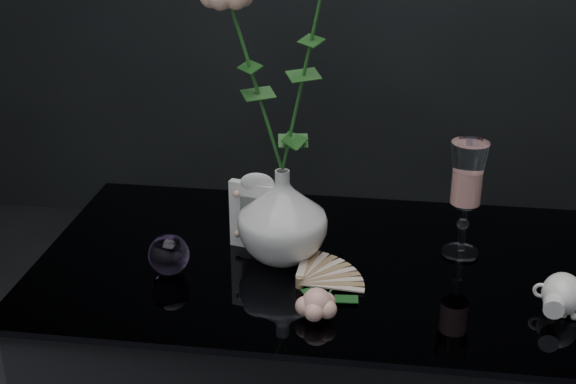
% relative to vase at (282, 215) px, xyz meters
% --- Properties ---
extents(vase, '(0.18, 0.18, 0.17)m').
position_rel_vase_xyz_m(vase, '(0.00, 0.00, 0.00)').
color(vase, silver).
rests_on(vase, table).
extents(wine_glass, '(0.08, 0.08, 0.22)m').
position_rel_vase_xyz_m(wine_glass, '(0.32, 0.06, 0.02)').
color(wine_glass, white).
rests_on(wine_glass, table).
extents(picture_frame, '(0.13, 0.11, 0.15)m').
position_rel_vase_xyz_m(picture_frame, '(-0.05, 0.03, -0.01)').
color(picture_frame, white).
rests_on(picture_frame, table).
extents(paperweight, '(0.08, 0.08, 0.07)m').
position_rel_vase_xyz_m(paperweight, '(-0.19, -0.09, -0.05)').
color(paperweight, '#A173BC').
rests_on(paperweight, table).
extents(paper_fan, '(0.27, 0.25, 0.02)m').
position_rel_vase_xyz_m(paper_fan, '(0.04, -0.10, -0.07)').
color(paper_fan, beige).
rests_on(paper_fan, table).
extents(loose_rose, '(0.16, 0.18, 0.05)m').
position_rel_vase_xyz_m(loose_rose, '(0.08, -0.19, -0.06)').
color(loose_rose, '#E7A595').
rests_on(loose_rose, table).
extents(pearl_jar, '(0.26, 0.27, 0.07)m').
position_rel_vase_xyz_m(pearl_jar, '(0.47, -0.12, -0.05)').
color(pearl_jar, white).
rests_on(pearl_jar, table).
extents(roses, '(0.25, 0.11, 0.47)m').
position_rel_vase_xyz_m(roses, '(0.01, -0.00, 0.30)').
color(roses, '#DDA58B').
rests_on(roses, vase).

